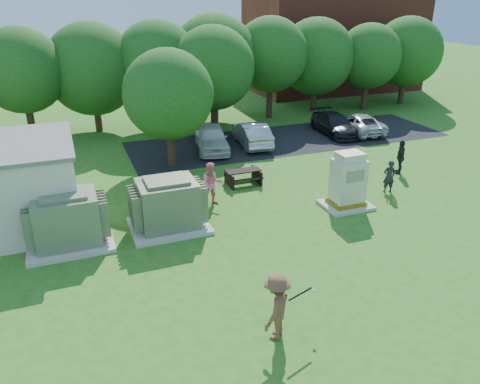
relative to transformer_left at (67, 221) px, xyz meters
name	(u,v)px	position (x,y,z in m)	size (l,w,h in m)	color
ground	(283,272)	(6.50, -4.50, -0.97)	(120.00, 120.00, 0.00)	#2D6619
brick_building	(333,44)	(24.50, 22.50, 3.03)	(15.00, 8.00, 8.00)	maroon
parking_strip	(290,139)	(13.50, 9.00, -0.96)	(20.00, 6.00, 0.01)	#232326
transformer_left	(67,221)	(0.00, 0.00, 0.00)	(3.00, 2.40, 2.07)	beige
transformer_right	(168,205)	(3.70, 0.00, 0.00)	(3.00, 2.40, 2.07)	beige
generator_cabinet	(348,183)	(11.29, -0.81, 0.10)	(2.01, 1.65, 2.45)	beige
picnic_table	(243,175)	(8.08, 3.17, -0.53)	(1.65, 1.24, 0.71)	black
batter	(276,307)	(4.94, -7.24, 0.00)	(1.26, 0.72, 1.95)	brown
person_by_generator	(389,177)	(13.95, -0.16, -0.20)	(0.56, 0.37, 1.54)	black
person_at_picnic	(212,184)	(5.95, 1.45, -0.01)	(0.94, 0.73, 1.93)	pink
person_walking_right	(400,157)	(16.05, 1.69, -0.10)	(1.02, 0.42, 1.74)	black
car_white	(212,138)	(8.26, 8.67, -0.23)	(1.74, 4.33, 1.48)	silver
car_silver_a	(252,133)	(10.80, 8.74, -0.25)	(1.51, 4.34, 1.43)	#B5B4BA
car_dark	(335,124)	(16.72, 9.00, -0.32)	(1.82, 4.48, 1.30)	black
car_silver_b	(357,123)	(18.28, 8.74, -0.34)	(2.08, 4.51, 1.25)	silver
batting_equipment	(299,294)	(5.59, -7.26, 0.27)	(1.19, 0.47, 0.29)	black
tree_row	(185,65)	(8.25, 14.00, 3.18)	(41.30, 13.30, 7.30)	#47301E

